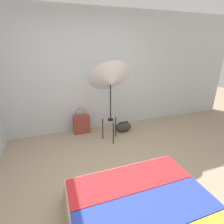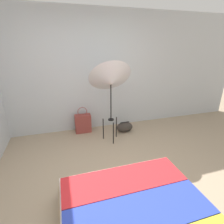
{
  "view_description": "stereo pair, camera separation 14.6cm",
  "coord_description": "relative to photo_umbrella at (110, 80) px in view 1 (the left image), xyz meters",
  "views": [
    {
      "loc": [
        -0.68,
        -1.68,
        1.86
      ],
      "look_at": [
        0.34,
        1.21,
        0.69
      ],
      "focal_mm": 28.0,
      "sensor_mm": 36.0,
      "label": 1
    },
    {
      "loc": [
        -0.54,
        -1.73,
        1.86
      ],
      "look_at": [
        0.34,
        1.21,
        0.69
      ],
      "focal_mm": 28.0,
      "sensor_mm": 36.0,
      "label": 2
    }
  ],
  "objects": [
    {
      "name": "wall_back",
      "position": [
        -0.38,
        0.73,
        0.04
      ],
      "size": [
        8.0,
        0.05,
        2.6
      ],
      "color": "#B7BCC1",
      "rests_on": "ground_plane"
    },
    {
      "name": "photo_umbrella",
      "position": [
        0.0,
        0.0,
        0.0
      ],
      "size": [
        0.82,
        0.67,
        1.63
      ],
      "color": "black",
      "rests_on": "ground_plane"
    },
    {
      "name": "duffel_bag",
      "position": [
        0.4,
        0.26,
        -1.14
      ],
      "size": [
        0.38,
        0.23,
        0.24
      ],
      "color": "#332D28",
      "rests_on": "ground_plane"
    },
    {
      "name": "ground_plane",
      "position": [
        -0.38,
        -1.39,
        -1.26
      ],
      "size": [
        14.0,
        14.0,
        0.0
      ],
      "primitive_type": "plane",
      "color": "gray"
    },
    {
      "name": "tote_bag",
      "position": [
        -0.51,
        0.52,
        -1.04
      ],
      "size": [
        0.35,
        0.17,
        0.6
      ],
      "color": "brown",
      "rests_on": "ground_plane"
    }
  ]
}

